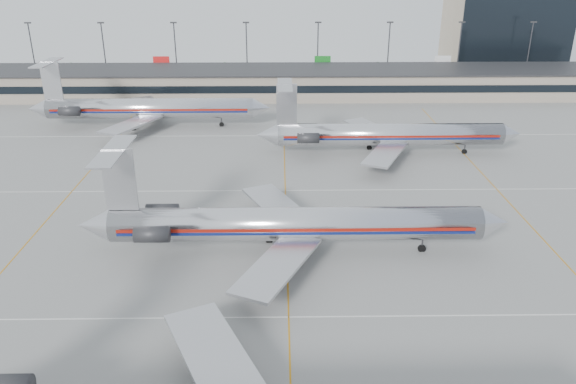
{
  "coord_description": "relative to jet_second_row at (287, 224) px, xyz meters",
  "views": [
    {
      "loc": [
        -0.7,
        -32.89,
        30.68
      ],
      "look_at": [
        0.22,
        28.81,
        4.5
      ],
      "focal_mm": 35.0,
      "sensor_mm": 36.0,
      "label": 1
    }
  ],
  "objects": [
    {
      "name": "jet_back_row",
      "position": [
        -26.38,
        50.08,
        0.08
      ],
      "size": [
        46.1,
        28.36,
        12.6
      ],
      "color": "silver",
      "rests_on": "ground"
    },
    {
      "name": "light_mast_row",
      "position": [
        -0.01,
        89.85,
        5.0
      ],
      "size": [
        163.6,
        0.4,
        15.28
      ],
      "color": "#38383D",
      "rests_on": "ground"
    },
    {
      "name": "jet_second_row",
      "position": [
        0.0,
        0.0,
        0.0
      ],
      "size": [
        47.14,
        27.76,
        12.34
      ],
      "color": "silver",
      "rests_on": "ground"
    },
    {
      "name": "distant_building",
      "position": [
        61.99,
        105.85,
        8.92
      ],
      "size": [
        30.0,
        20.0,
        25.0
      ],
      "primitive_type": "cube",
      "color": "tan",
      "rests_on": "ground"
    },
    {
      "name": "terminal",
      "position": [
        -0.01,
        75.82,
        -0.42
      ],
      "size": [
        162.0,
        17.0,
        6.25
      ],
      "color": "gray",
      "rests_on": "ground"
    },
    {
      "name": "apron_markings",
      "position": [
        -0.01,
        -12.15,
        -3.57
      ],
      "size": [
        160.0,
        0.15,
        0.02
      ],
      "primitive_type": "cube",
      "color": "silver",
      "rests_on": "ground"
    },
    {
      "name": "jet_third_row",
      "position": [
        16.47,
        33.3,
        -0.12
      ],
      "size": [
        43.58,
        26.81,
        11.92
      ],
      "color": "silver",
      "rests_on": "ground"
    }
  ]
}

